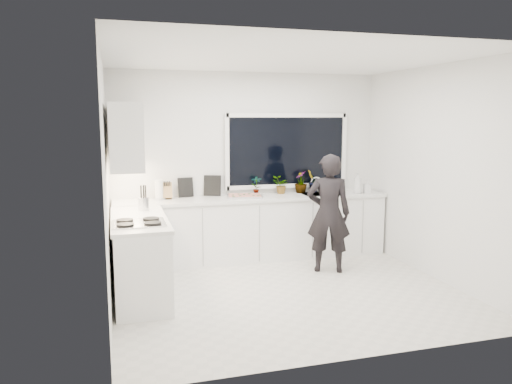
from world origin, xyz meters
name	(u,v)px	position (x,y,z in m)	size (l,w,h in m)	color
floor	(287,292)	(0.00, 0.00, -0.01)	(4.00, 3.50, 0.02)	beige
wall_back	(248,165)	(0.00, 1.76, 1.35)	(4.00, 0.02, 2.70)	white
wall_left	(106,185)	(-2.01, 0.00, 1.35)	(0.02, 3.50, 2.70)	white
wall_right	(438,173)	(2.01, 0.00, 1.35)	(0.02, 3.50, 2.70)	white
ceiling	(289,57)	(0.00, 0.00, 2.71)	(4.00, 3.50, 0.02)	white
window	(287,151)	(0.60, 1.73, 1.55)	(1.80, 0.02, 1.00)	black
base_cabinets_back	(254,229)	(0.00, 1.45, 0.44)	(3.92, 0.58, 0.88)	white
base_cabinets_left	(140,258)	(-1.67, 0.35, 0.44)	(0.58, 1.60, 0.88)	white
countertop_back	(254,198)	(0.00, 1.44, 0.90)	(3.94, 0.62, 0.04)	silver
countertop_left	(139,219)	(-1.67, 0.35, 0.90)	(0.62, 1.60, 0.04)	silver
upper_cabinets	(124,135)	(-1.79, 0.70, 1.85)	(0.34, 2.10, 0.70)	white
sink	(321,197)	(1.05, 1.45, 0.87)	(0.58, 0.42, 0.14)	silver
faucet	(316,185)	(1.05, 1.65, 1.03)	(0.03, 0.03, 0.22)	silver
stovetop	(139,223)	(-1.69, 0.00, 0.94)	(0.56, 0.48, 0.03)	black
person	(329,213)	(0.79, 0.60, 0.79)	(0.58, 0.38, 1.58)	black
pizza_tray	(245,196)	(-0.14, 1.42, 0.94)	(0.50, 0.37, 0.03)	#B9B8BD
pizza	(245,195)	(-0.14, 1.42, 0.95)	(0.45, 0.32, 0.01)	#C8441A
watering_can	(331,187)	(1.29, 1.61, 0.98)	(0.14, 0.14, 0.13)	blue
paper_towel_roll	(159,190)	(-1.33, 1.55, 1.05)	(0.11, 0.11, 0.26)	silver
knife_block	(167,191)	(-1.22, 1.59, 1.03)	(0.13, 0.10, 0.22)	#A26A4B
utensil_crock	(144,204)	(-1.59, 0.80, 1.00)	(0.13, 0.13, 0.16)	#ACACB0
picture_frame_large	(186,187)	(-0.94, 1.69, 1.06)	(0.22, 0.02, 0.28)	black
picture_frame_small	(212,186)	(-0.56, 1.69, 1.07)	(0.25, 0.02, 0.30)	black
herb_plants	(293,183)	(0.65, 1.61, 1.07)	(1.09, 0.23, 0.34)	#26662D
soap_bottles	(360,184)	(1.61, 1.30, 1.06)	(0.29, 0.17, 0.32)	#D8BF66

